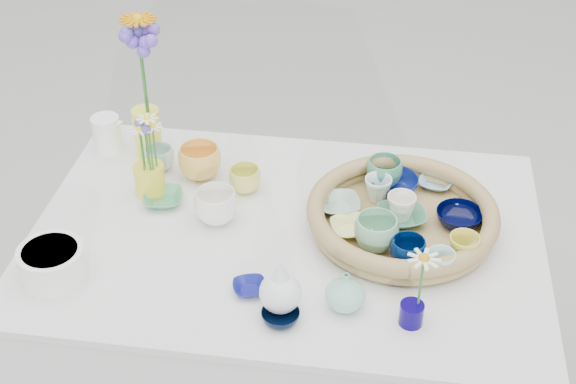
# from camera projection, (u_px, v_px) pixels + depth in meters

# --- Properties ---
(wicker_tray) EXTENTS (0.47, 0.47, 0.08)m
(wicker_tray) POSITION_uv_depth(u_px,v_px,m) (402.00, 216.00, 1.98)
(wicker_tray) COLOR olive
(wicker_tray) RESTS_ON display_table
(tray_ceramic_0) EXTENTS (0.16, 0.16, 0.04)m
(tray_ceramic_0) POSITION_uv_depth(u_px,v_px,m) (394.00, 184.00, 2.09)
(tray_ceramic_0) COLOR navy
(tray_ceramic_0) RESTS_ON wicker_tray
(tray_ceramic_1) EXTENTS (0.15, 0.15, 0.04)m
(tray_ceramic_1) POSITION_uv_depth(u_px,v_px,m) (459.00, 218.00, 1.98)
(tray_ceramic_1) COLOR black
(tray_ceramic_1) RESTS_ON wicker_tray
(tray_ceramic_2) EXTENTS (0.09, 0.09, 0.07)m
(tray_ceramic_2) POSITION_uv_depth(u_px,v_px,m) (463.00, 248.00, 1.86)
(tray_ceramic_2) COLOR gold
(tray_ceramic_2) RESTS_ON wicker_tray
(tray_ceramic_3) EXTENTS (0.15, 0.15, 0.03)m
(tray_ceramic_3) POSITION_uv_depth(u_px,v_px,m) (401.00, 216.00, 1.99)
(tray_ceramic_3) COLOR #458161
(tray_ceramic_3) RESTS_ON wicker_tray
(tray_ceramic_4) EXTENTS (0.14, 0.14, 0.08)m
(tray_ceramic_4) POSITION_uv_depth(u_px,v_px,m) (376.00, 233.00, 1.89)
(tray_ceramic_4) COLOR #7BB892
(tray_ceramic_4) RESTS_ON wicker_tray
(tray_ceramic_5) EXTENTS (0.13, 0.13, 0.03)m
(tray_ceramic_5) POSITION_uv_depth(u_px,v_px,m) (339.00, 205.00, 2.03)
(tray_ceramic_5) COLOR #95B6A7
(tray_ceramic_5) RESTS_ON wicker_tray
(tray_ceramic_6) EXTENTS (0.08, 0.08, 0.07)m
(tray_ceramic_6) POSITION_uv_depth(u_px,v_px,m) (378.00, 189.00, 2.05)
(tray_ceramic_6) COLOR white
(tray_ceramic_6) RESTS_ON wicker_tray
(tray_ceramic_7) EXTENTS (0.09, 0.09, 0.07)m
(tray_ceramic_7) POSITION_uv_depth(u_px,v_px,m) (401.00, 207.00, 1.98)
(tray_ceramic_7) COLOR white
(tray_ceramic_7) RESTS_ON wicker_tray
(tray_ceramic_8) EXTENTS (0.10, 0.10, 0.02)m
(tray_ceramic_8) POSITION_uv_depth(u_px,v_px,m) (435.00, 183.00, 2.11)
(tray_ceramic_8) COLOR #85B8D5
(tray_ceramic_8) RESTS_ON wicker_tray
(tray_ceramic_9) EXTENTS (0.10, 0.10, 0.07)m
(tray_ceramic_9) POSITION_uv_depth(u_px,v_px,m) (408.00, 252.00, 1.85)
(tray_ceramic_9) COLOR #001543
(tray_ceramic_9) RESTS_ON wicker_tray
(tray_ceramic_10) EXTENTS (0.13, 0.13, 0.02)m
(tray_ceramic_10) POSITION_uv_depth(u_px,v_px,m) (351.00, 228.00, 1.95)
(tray_ceramic_10) COLOR #E5E187
(tray_ceramic_10) RESTS_ON wicker_tray
(tray_ceramic_11) EXTENTS (0.08, 0.08, 0.06)m
(tray_ceramic_11) POSITION_uv_depth(u_px,v_px,m) (440.00, 264.00, 1.82)
(tray_ceramic_11) COLOR #A4E4E0
(tray_ceramic_11) RESTS_ON wicker_tray
(tray_ceramic_12) EXTENTS (0.11, 0.11, 0.07)m
(tray_ceramic_12) POSITION_uv_depth(u_px,v_px,m) (384.00, 172.00, 2.10)
(tray_ceramic_12) COLOR #428F6D
(tray_ceramic_12) RESTS_ON wicker_tray
(loose_ceramic_0) EXTENTS (0.14, 0.14, 0.09)m
(loose_ceramic_0) POSITION_uv_depth(u_px,v_px,m) (200.00, 162.00, 2.16)
(loose_ceramic_0) COLOR #F6B74C
(loose_ceramic_0) RESTS_ON display_table
(loose_ceramic_1) EXTENTS (0.11, 0.11, 0.07)m
(loose_ceramic_1) POSITION_uv_depth(u_px,v_px,m) (245.00, 180.00, 2.11)
(loose_ceramic_1) COLOR #D7D655
(loose_ceramic_1) RESTS_ON display_table
(loose_ceramic_2) EXTENTS (0.12, 0.12, 0.03)m
(loose_ceramic_2) POSITION_uv_depth(u_px,v_px,m) (163.00, 199.00, 2.08)
(loose_ceramic_2) COLOR #4A976D
(loose_ceramic_2) RESTS_ON display_table
(loose_ceramic_3) EXTENTS (0.11, 0.11, 0.09)m
(loose_ceramic_3) POSITION_uv_depth(u_px,v_px,m) (216.00, 206.00, 2.00)
(loose_ceramic_3) COLOR white
(loose_ceramic_3) RESTS_ON display_table
(loose_ceramic_4) EXTENTS (0.10, 0.10, 0.02)m
(loose_ceramic_4) POSITION_uv_depth(u_px,v_px,m) (250.00, 288.00, 1.81)
(loose_ceramic_4) COLOR navy
(loose_ceramic_4) RESTS_ON display_table
(loose_ceramic_5) EXTENTS (0.09, 0.09, 0.07)m
(loose_ceramic_5) POSITION_uv_depth(u_px,v_px,m) (159.00, 158.00, 2.20)
(loose_ceramic_5) COLOR #A5C7B7
(loose_ceramic_5) RESTS_ON display_table
(loose_ceramic_6) EXTENTS (0.10, 0.10, 0.03)m
(loose_ceramic_6) POSITION_uv_depth(u_px,v_px,m) (280.00, 316.00, 1.73)
(loose_ceramic_6) COLOR black
(loose_ceramic_6) RESTS_ON display_table
(fluted_bowl) EXTENTS (0.17, 0.17, 0.08)m
(fluted_bowl) POSITION_uv_depth(u_px,v_px,m) (52.00, 263.00, 1.83)
(fluted_bowl) COLOR white
(fluted_bowl) RESTS_ON display_table
(bud_vase_paleblue) EXTENTS (0.12, 0.12, 0.14)m
(bud_vase_paleblue) POSITION_uv_depth(u_px,v_px,m) (280.00, 284.00, 1.73)
(bud_vase_paleblue) COLOR white
(bud_vase_paleblue) RESTS_ON display_table
(bud_vase_seafoam) EXTENTS (0.11, 0.11, 0.09)m
(bud_vase_seafoam) POSITION_uv_depth(u_px,v_px,m) (345.00, 291.00, 1.75)
(bud_vase_seafoam) COLOR #84C6A7
(bud_vase_seafoam) RESTS_ON display_table
(bud_vase_cobalt) EXTENTS (0.06, 0.06, 0.05)m
(bud_vase_cobalt) POSITION_uv_depth(u_px,v_px,m) (411.00, 314.00, 1.72)
(bud_vase_cobalt) COLOR #0A0050
(bud_vase_cobalt) RESTS_ON display_table
(single_daisy) EXTENTS (0.10, 0.10, 0.14)m
(single_daisy) POSITION_uv_depth(u_px,v_px,m) (421.00, 282.00, 1.67)
(single_daisy) COLOR white
(single_daisy) RESTS_ON bud_vase_cobalt
(tall_vase_yellow) EXTENTS (0.09, 0.09, 0.14)m
(tall_vase_yellow) POSITION_uv_depth(u_px,v_px,m) (148.00, 133.00, 2.23)
(tall_vase_yellow) COLOR #F5F242
(tall_vase_yellow) RESTS_ON display_table
(gerbera) EXTENTS (0.12, 0.12, 0.29)m
(gerbera) POSITION_uv_depth(u_px,v_px,m) (143.00, 67.00, 2.10)
(gerbera) COLOR orange
(gerbera) RESTS_ON tall_vase_yellow
(hydrangea) EXTENTS (0.09, 0.09, 0.31)m
(hydrangea) POSITION_uv_depth(u_px,v_px,m) (143.00, 77.00, 2.11)
(hydrangea) COLOR #6845C7
(hydrangea) RESTS_ON tall_vase_yellow
(white_pitcher) EXTENTS (0.11, 0.08, 0.11)m
(white_pitcher) POSITION_uv_depth(u_px,v_px,m) (107.00, 134.00, 2.26)
(white_pitcher) COLOR white
(white_pitcher) RESTS_ON display_table
(daisy_cup) EXTENTS (0.10, 0.10, 0.09)m
(daisy_cup) POSITION_uv_depth(u_px,v_px,m) (150.00, 180.00, 2.10)
(daisy_cup) COLOR yellow
(daisy_cup) RESTS_ON display_table
(daisy_posy) EXTENTS (0.11, 0.11, 0.16)m
(daisy_posy) POSITION_uv_depth(u_px,v_px,m) (146.00, 140.00, 2.02)
(daisy_posy) COLOR white
(daisy_posy) RESTS_ON daisy_cup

